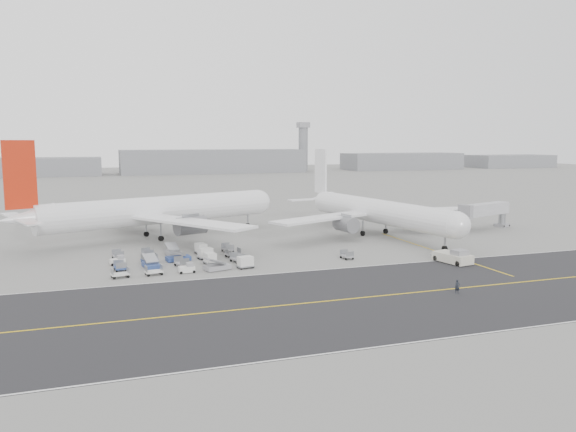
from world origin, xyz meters
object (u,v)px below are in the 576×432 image
object	(u,v)px
airliner_b	(375,211)
pushback_tug	(453,257)
jet_bridge	(485,211)
ground_crew_a	(457,287)
control_tower	(303,146)
airliner_a	(154,211)

from	to	relation	value
airliner_b	pushback_tug	bearing A→B (deg)	-101.01
jet_bridge	ground_crew_a	size ratio (longest dim) A/B	8.79
jet_bridge	airliner_b	bearing A→B (deg)	159.36
airliner_b	ground_crew_a	xyz separation A→B (m)	(-10.98, -44.05, -4.16)
control_tower	ground_crew_a	xyz separation A→B (m)	(-83.21, -285.08, -15.35)
jet_bridge	ground_crew_a	xyz separation A→B (m)	(-37.46, -42.97, -3.25)
airliner_a	ground_crew_a	bearing A→B (deg)	-168.87
airliner_a	airliner_b	distance (m)	45.10
airliner_a	ground_crew_a	size ratio (longest dim) A/B	30.23
pushback_tug	jet_bridge	world-z (taller)	jet_bridge
control_tower	airliner_a	distance (m)	258.79
pushback_tug	ground_crew_a	size ratio (longest dim) A/B	4.67
airliner_a	jet_bridge	world-z (taller)	airliner_a
airliner_b	control_tower	bearing A→B (deg)	63.62
control_tower	jet_bridge	distance (m)	246.70
airliner_a	jet_bridge	size ratio (longest dim) A/B	3.44
jet_bridge	ground_crew_a	world-z (taller)	jet_bridge
airliner_b	airliner_a	bearing A→B (deg)	157.45
airliner_a	jet_bridge	distance (m)	71.33
control_tower	ground_crew_a	size ratio (longest dim) A/B	17.37
pushback_tug	ground_crew_a	bearing A→B (deg)	-134.68
control_tower	airliner_a	world-z (taller)	control_tower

